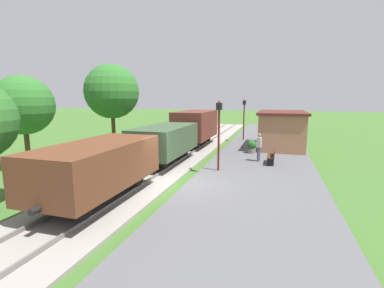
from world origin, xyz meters
name	(u,v)px	position (x,y,z in m)	size (l,w,h in m)	color
ground_plane	(181,188)	(0.00, 0.00, 0.00)	(160.00, 160.00, 0.00)	#3D6628
platform_slab	(253,193)	(3.20, 0.00, 0.12)	(6.00, 60.00, 0.25)	#565659
track_ballast	(134,182)	(-2.40, 0.00, 0.06)	(3.80, 60.00, 0.12)	gray
rail_near	(148,181)	(-1.68, 0.00, 0.19)	(0.07, 60.00, 0.14)	slate
rail_far	(121,178)	(-3.12, 0.00, 0.19)	(0.07, 60.00, 0.14)	slate
freight_train	(169,139)	(-2.40, 4.49, 1.51)	(2.50, 19.40, 2.72)	brown
station_hut	(281,129)	(4.40, 10.91, 1.65)	(3.50, 5.80, 2.78)	#9E6B4C
bench_near_hut	(272,156)	(3.85, 5.08, 0.72)	(0.42, 1.50, 0.91)	#422819
bench_down_platform	(274,134)	(3.85, 15.62, 0.72)	(0.42, 1.50, 0.91)	#422819
person_waiting	(259,146)	(3.06, 5.49, 1.18)	(0.30, 0.42, 1.71)	#474C66
potted_planter	(252,146)	(2.44, 7.92, 0.72)	(0.64, 0.64, 0.92)	slate
lamp_post_near	(219,122)	(1.15, 2.66, 2.80)	(0.28, 0.28, 3.70)	#591414
lamp_post_far	(244,112)	(1.15, 14.13, 2.80)	(0.28, 0.28, 3.70)	#591414
tree_trackside_mid	(23,105)	(-9.84, 0.98, 3.63)	(3.36, 3.36, 5.32)	#4C3823
tree_trackside_far	(112,92)	(-7.34, 6.09, 4.49)	(3.84, 3.84, 6.42)	#4C3823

